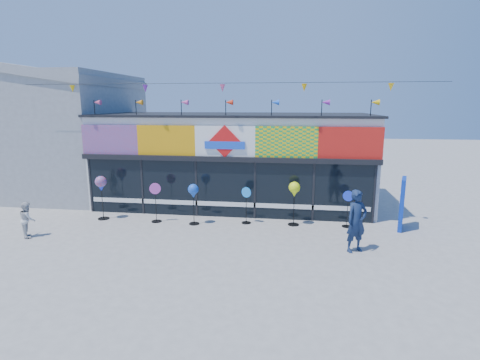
% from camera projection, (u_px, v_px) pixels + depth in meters
% --- Properties ---
extents(ground, '(80.00, 80.00, 0.00)m').
position_uv_depth(ground, '(207.00, 248.00, 12.02)').
color(ground, gray).
rests_on(ground, ground).
extents(kite_shop, '(16.00, 5.70, 5.31)m').
position_uv_depth(kite_shop, '(235.00, 159.00, 17.37)').
color(kite_shop, white).
rests_on(kite_shop, ground).
extents(neighbour_building, '(8.18, 7.20, 6.87)m').
position_uv_depth(neighbour_building, '(48.00, 130.00, 19.51)').
color(neighbour_building, '#9A9D9F').
rests_on(neighbour_building, ground).
extents(blue_sign, '(0.42, 0.96, 1.92)m').
position_uv_depth(blue_sign, '(402.00, 204.00, 13.68)').
color(blue_sign, '#0B2EA6').
rests_on(blue_sign, ground).
extents(spinner_0, '(0.45, 0.45, 1.76)m').
position_uv_depth(spinner_0, '(101.00, 185.00, 14.77)').
color(spinner_0, black).
rests_on(spinner_0, ground).
extents(spinner_1, '(0.43, 0.40, 1.55)m').
position_uv_depth(spinner_1, '(156.00, 201.00, 14.53)').
color(spinner_1, black).
rests_on(spinner_1, ground).
extents(spinner_2, '(0.40, 0.40, 1.58)m').
position_uv_depth(spinner_2, '(193.00, 192.00, 14.16)').
color(spinner_2, black).
rests_on(spinner_2, ground).
extents(spinner_3, '(0.38, 0.36, 1.43)m').
position_uv_depth(spinner_3, '(246.00, 204.00, 14.37)').
color(spinner_3, black).
rests_on(spinner_3, ground).
extents(spinner_4, '(0.43, 0.43, 1.69)m').
position_uv_depth(spinner_4, '(294.00, 191.00, 14.04)').
color(spinner_4, black).
rests_on(spinner_4, ground).
extents(spinner_5, '(0.38, 0.35, 1.39)m').
position_uv_depth(spinner_5, '(348.00, 208.00, 13.95)').
color(spinner_5, black).
rests_on(spinner_5, ground).
extents(adult_man, '(0.86, 0.77, 1.97)m').
position_uv_depth(adult_man, '(357.00, 221.00, 11.58)').
color(adult_man, '#152443').
rests_on(adult_man, ground).
extents(child, '(0.64, 0.69, 1.24)m').
position_uv_depth(child, '(28.00, 219.00, 12.95)').
color(child, silver).
rests_on(child, ground).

